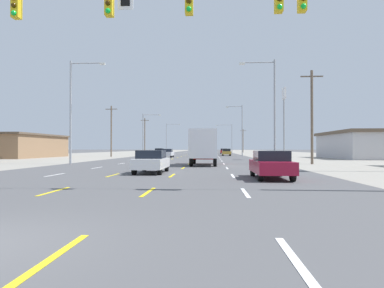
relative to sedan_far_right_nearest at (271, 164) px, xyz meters
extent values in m
plane|color=#4C4C4F|center=(-7.14, 53.17, -0.76)|extent=(572.00, 572.00, 0.00)
cube|color=gray|center=(-31.89, 53.17, -0.75)|extent=(28.00, 440.00, 0.01)
cube|color=gray|center=(17.61, 53.17, -0.75)|extent=(28.00, 440.00, 0.01)
cube|color=white|center=(-12.39, 1.67, -0.75)|extent=(0.14, 2.60, 0.01)
cube|color=white|center=(-12.39, 9.17, -0.75)|extent=(0.14, 2.60, 0.01)
cube|color=white|center=(-12.39, 16.67, -0.75)|extent=(0.14, 2.60, 0.01)
cube|color=white|center=(-12.39, 24.17, -0.75)|extent=(0.14, 2.60, 0.01)
cube|color=white|center=(-12.39, 31.67, -0.75)|extent=(0.14, 2.60, 0.01)
cube|color=white|center=(-12.39, 39.17, -0.75)|extent=(0.14, 2.60, 0.01)
cube|color=white|center=(-12.39, 46.67, -0.75)|extent=(0.14, 2.60, 0.01)
cube|color=white|center=(-12.39, 54.17, -0.75)|extent=(0.14, 2.60, 0.01)
cube|color=white|center=(-12.39, 61.67, -0.75)|extent=(0.14, 2.60, 0.01)
cube|color=white|center=(-12.39, 69.17, -0.75)|extent=(0.14, 2.60, 0.01)
cube|color=white|center=(-12.39, 76.67, -0.75)|extent=(0.14, 2.60, 0.01)
cube|color=white|center=(-12.39, 84.17, -0.75)|extent=(0.14, 2.60, 0.01)
cube|color=white|center=(-12.39, 91.67, -0.75)|extent=(0.14, 2.60, 0.01)
cube|color=white|center=(-12.39, 99.17, -0.75)|extent=(0.14, 2.60, 0.01)
cube|color=white|center=(-12.39, 106.67, -0.75)|extent=(0.14, 2.60, 0.01)
cube|color=white|center=(-12.39, 114.17, -0.75)|extent=(0.14, 2.60, 0.01)
cube|color=white|center=(-12.39, 121.67, -0.75)|extent=(0.14, 2.60, 0.01)
cube|color=white|center=(-12.39, 129.17, -0.75)|extent=(0.14, 2.60, 0.01)
cube|color=white|center=(-12.39, 136.67, -0.75)|extent=(0.14, 2.60, 0.01)
cube|color=white|center=(-12.39, 144.17, -0.75)|extent=(0.14, 2.60, 0.01)
cube|color=white|center=(-12.39, 151.67, -0.75)|extent=(0.14, 2.60, 0.01)
cube|color=white|center=(-12.39, 159.17, -0.75)|extent=(0.14, 2.60, 0.01)
cube|color=white|center=(-12.39, 166.67, -0.75)|extent=(0.14, 2.60, 0.01)
cube|color=white|center=(-12.39, 174.17, -0.75)|extent=(0.14, 2.60, 0.01)
cube|color=white|center=(-12.39, 181.67, -0.75)|extent=(0.14, 2.60, 0.01)
cube|color=white|center=(-12.39, 189.17, -0.75)|extent=(0.14, 2.60, 0.01)
cube|color=white|center=(-12.39, 196.67, -0.75)|extent=(0.14, 2.60, 0.01)
cube|color=white|center=(-12.39, 204.17, -0.75)|extent=(0.14, 2.60, 0.01)
cube|color=yellow|center=(-8.89, -5.83, -0.75)|extent=(0.14, 2.60, 0.01)
cube|color=yellow|center=(-8.89, 1.67, -0.75)|extent=(0.14, 2.60, 0.01)
cube|color=yellow|center=(-8.89, 9.17, -0.75)|extent=(0.14, 2.60, 0.01)
cube|color=yellow|center=(-8.89, 16.67, -0.75)|extent=(0.14, 2.60, 0.01)
cube|color=yellow|center=(-8.89, 24.17, -0.75)|extent=(0.14, 2.60, 0.01)
cube|color=yellow|center=(-8.89, 31.67, -0.75)|extent=(0.14, 2.60, 0.01)
cube|color=yellow|center=(-8.89, 39.17, -0.75)|extent=(0.14, 2.60, 0.01)
cube|color=yellow|center=(-8.89, 46.67, -0.75)|extent=(0.14, 2.60, 0.01)
cube|color=yellow|center=(-8.89, 54.17, -0.75)|extent=(0.14, 2.60, 0.01)
cube|color=yellow|center=(-8.89, 61.67, -0.75)|extent=(0.14, 2.60, 0.01)
cube|color=yellow|center=(-8.89, 69.17, -0.75)|extent=(0.14, 2.60, 0.01)
cube|color=yellow|center=(-8.89, 76.67, -0.75)|extent=(0.14, 2.60, 0.01)
cube|color=yellow|center=(-8.89, 84.17, -0.75)|extent=(0.14, 2.60, 0.01)
cube|color=yellow|center=(-8.89, 91.67, -0.75)|extent=(0.14, 2.60, 0.01)
cube|color=yellow|center=(-8.89, 99.17, -0.75)|extent=(0.14, 2.60, 0.01)
cube|color=yellow|center=(-8.89, 106.67, -0.75)|extent=(0.14, 2.60, 0.01)
cube|color=yellow|center=(-8.89, 114.17, -0.75)|extent=(0.14, 2.60, 0.01)
cube|color=yellow|center=(-8.89, 121.67, -0.75)|extent=(0.14, 2.60, 0.01)
cube|color=yellow|center=(-8.89, 129.17, -0.75)|extent=(0.14, 2.60, 0.01)
cube|color=yellow|center=(-8.89, 136.67, -0.75)|extent=(0.14, 2.60, 0.01)
cube|color=yellow|center=(-8.89, 144.17, -0.75)|extent=(0.14, 2.60, 0.01)
cube|color=yellow|center=(-8.89, 151.67, -0.75)|extent=(0.14, 2.60, 0.01)
cube|color=yellow|center=(-8.89, 159.17, -0.75)|extent=(0.14, 2.60, 0.01)
cube|color=yellow|center=(-8.89, 166.67, -0.75)|extent=(0.14, 2.60, 0.01)
cube|color=yellow|center=(-8.89, 174.17, -0.75)|extent=(0.14, 2.60, 0.01)
cube|color=yellow|center=(-8.89, 181.67, -0.75)|extent=(0.14, 2.60, 0.01)
cube|color=yellow|center=(-8.89, 189.17, -0.75)|extent=(0.14, 2.60, 0.01)
cube|color=yellow|center=(-8.89, 196.67, -0.75)|extent=(0.14, 2.60, 0.01)
cube|color=yellow|center=(-8.89, 204.17, -0.75)|extent=(0.14, 2.60, 0.01)
cube|color=yellow|center=(-5.39, -13.33, -0.75)|extent=(0.14, 2.60, 0.01)
cube|color=yellow|center=(-5.39, -5.83, -0.75)|extent=(0.14, 2.60, 0.01)
cube|color=yellow|center=(-5.39, 1.67, -0.75)|extent=(0.14, 2.60, 0.01)
cube|color=yellow|center=(-5.39, 9.17, -0.75)|extent=(0.14, 2.60, 0.01)
cube|color=yellow|center=(-5.39, 16.67, -0.75)|extent=(0.14, 2.60, 0.01)
cube|color=yellow|center=(-5.39, 24.17, -0.75)|extent=(0.14, 2.60, 0.01)
cube|color=yellow|center=(-5.39, 31.67, -0.75)|extent=(0.14, 2.60, 0.01)
cube|color=yellow|center=(-5.39, 39.17, -0.75)|extent=(0.14, 2.60, 0.01)
cube|color=yellow|center=(-5.39, 46.67, -0.75)|extent=(0.14, 2.60, 0.01)
cube|color=yellow|center=(-5.39, 54.17, -0.75)|extent=(0.14, 2.60, 0.01)
cube|color=yellow|center=(-5.39, 61.67, -0.75)|extent=(0.14, 2.60, 0.01)
cube|color=yellow|center=(-5.39, 69.17, -0.75)|extent=(0.14, 2.60, 0.01)
cube|color=yellow|center=(-5.39, 76.67, -0.75)|extent=(0.14, 2.60, 0.01)
cube|color=yellow|center=(-5.39, 84.17, -0.75)|extent=(0.14, 2.60, 0.01)
cube|color=yellow|center=(-5.39, 91.67, -0.75)|extent=(0.14, 2.60, 0.01)
cube|color=yellow|center=(-5.39, 99.17, -0.75)|extent=(0.14, 2.60, 0.01)
cube|color=yellow|center=(-5.39, 106.67, -0.75)|extent=(0.14, 2.60, 0.01)
cube|color=yellow|center=(-5.39, 114.17, -0.75)|extent=(0.14, 2.60, 0.01)
cube|color=yellow|center=(-5.39, 121.67, -0.75)|extent=(0.14, 2.60, 0.01)
cube|color=yellow|center=(-5.39, 129.17, -0.75)|extent=(0.14, 2.60, 0.01)
cube|color=yellow|center=(-5.39, 136.67, -0.75)|extent=(0.14, 2.60, 0.01)
cube|color=yellow|center=(-5.39, 144.17, -0.75)|extent=(0.14, 2.60, 0.01)
cube|color=yellow|center=(-5.39, 151.67, -0.75)|extent=(0.14, 2.60, 0.01)
cube|color=yellow|center=(-5.39, 159.17, -0.75)|extent=(0.14, 2.60, 0.01)
cube|color=yellow|center=(-5.39, 166.67, -0.75)|extent=(0.14, 2.60, 0.01)
cube|color=yellow|center=(-5.39, 174.17, -0.75)|extent=(0.14, 2.60, 0.01)
cube|color=yellow|center=(-5.39, 181.67, -0.75)|extent=(0.14, 2.60, 0.01)
cube|color=yellow|center=(-5.39, 189.17, -0.75)|extent=(0.14, 2.60, 0.01)
cube|color=yellow|center=(-5.39, 196.67, -0.75)|extent=(0.14, 2.60, 0.01)
cube|color=yellow|center=(-5.39, 204.17, -0.75)|extent=(0.14, 2.60, 0.01)
cube|color=white|center=(-1.89, -13.33, -0.75)|extent=(0.14, 2.60, 0.01)
cube|color=white|center=(-1.89, -5.83, -0.75)|extent=(0.14, 2.60, 0.01)
cube|color=white|center=(-1.89, 1.67, -0.75)|extent=(0.14, 2.60, 0.01)
cube|color=white|center=(-1.89, 9.17, -0.75)|extent=(0.14, 2.60, 0.01)
cube|color=white|center=(-1.89, 16.67, -0.75)|extent=(0.14, 2.60, 0.01)
cube|color=white|center=(-1.89, 24.17, -0.75)|extent=(0.14, 2.60, 0.01)
cube|color=white|center=(-1.89, 31.67, -0.75)|extent=(0.14, 2.60, 0.01)
cube|color=white|center=(-1.89, 39.17, -0.75)|extent=(0.14, 2.60, 0.01)
cube|color=white|center=(-1.89, 46.67, -0.75)|extent=(0.14, 2.60, 0.01)
cube|color=white|center=(-1.89, 54.17, -0.75)|extent=(0.14, 2.60, 0.01)
cube|color=white|center=(-1.89, 61.67, -0.75)|extent=(0.14, 2.60, 0.01)
cube|color=white|center=(-1.89, 69.17, -0.75)|extent=(0.14, 2.60, 0.01)
cube|color=white|center=(-1.89, 76.67, -0.75)|extent=(0.14, 2.60, 0.01)
cube|color=white|center=(-1.89, 84.17, -0.75)|extent=(0.14, 2.60, 0.01)
cube|color=white|center=(-1.89, 91.67, -0.75)|extent=(0.14, 2.60, 0.01)
cube|color=white|center=(-1.89, 99.17, -0.75)|extent=(0.14, 2.60, 0.01)
cube|color=white|center=(-1.89, 106.67, -0.75)|extent=(0.14, 2.60, 0.01)
cube|color=white|center=(-1.89, 114.17, -0.75)|extent=(0.14, 2.60, 0.01)
cube|color=white|center=(-1.89, 121.67, -0.75)|extent=(0.14, 2.60, 0.01)
cube|color=white|center=(-1.89, 129.17, -0.75)|extent=(0.14, 2.60, 0.01)
cube|color=white|center=(-1.89, 136.67, -0.75)|extent=(0.14, 2.60, 0.01)
cube|color=white|center=(-1.89, 144.17, -0.75)|extent=(0.14, 2.60, 0.01)
cube|color=white|center=(-1.89, 151.67, -0.75)|extent=(0.14, 2.60, 0.01)
cube|color=white|center=(-1.89, 159.17, -0.75)|extent=(0.14, 2.60, 0.01)
cube|color=white|center=(-1.89, 166.67, -0.75)|extent=(0.14, 2.60, 0.01)
cube|color=white|center=(-1.89, 174.17, -0.75)|extent=(0.14, 2.60, 0.01)
cube|color=white|center=(-1.89, 181.67, -0.75)|extent=(0.14, 2.60, 0.01)
cube|color=white|center=(-1.89, 189.17, -0.75)|extent=(0.14, 2.60, 0.01)
cube|color=white|center=(-1.89, 196.67, -0.75)|extent=(0.14, 2.60, 0.01)
cube|color=white|center=(-1.89, 204.17, -0.75)|extent=(0.14, 2.60, 0.01)
cube|color=white|center=(-6.41, -5.16, 6.51)|extent=(0.60, 0.04, 0.60)
cube|color=black|center=(-6.41, -5.18, 6.51)|extent=(0.36, 0.01, 0.36)
cube|color=gold|center=(0.29, -5.20, 6.40)|extent=(0.30, 0.34, 0.92)
sphere|color=green|center=(0.29, -5.38, 6.08)|extent=(0.20, 0.20, 0.20)
cube|color=gold|center=(-7.04, -5.20, 6.40)|extent=(0.30, 0.34, 0.92)
sphere|color=#352202|center=(-7.04, -5.38, 6.38)|extent=(0.20, 0.20, 0.20)
sphere|color=green|center=(-7.04, -5.38, 6.08)|extent=(0.20, 0.20, 0.20)
cube|color=gold|center=(-10.74, -5.20, 6.40)|extent=(0.30, 0.34, 0.92)
sphere|color=#352202|center=(-10.74, -5.38, 6.38)|extent=(0.20, 0.20, 0.20)
sphere|color=green|center=(-10.74, -5.38, 6.08)|extent=(0.20, 0.20, 0.20)
cube|color=gold|center=(-3.94, -5.20, 6.40)|extent=(0.30, 0.34, 0.92)
sphere|color=#352202|center=(-3.94, -5.38, 6.38)|extent=(0.20, 0.20, 0.20)
sphere|color=green|center=(-3.94, -5.38, 6.08)|extent=(0.20, 0.20, 0.20)
cube|color=gold|center=(-0.57, -5.20, 6.40)|extent=(0.30, 0.34, 0.92)
sphere|color=green|center=(-0.57, -5.38, 6.08)|extent=(0.20, 0.20, 0.20)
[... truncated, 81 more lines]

